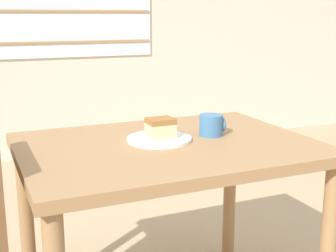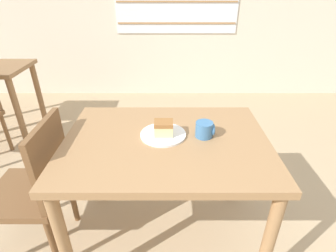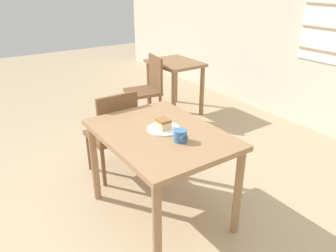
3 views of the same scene
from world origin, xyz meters
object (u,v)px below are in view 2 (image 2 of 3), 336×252
dining_table_near (167,156)px  plate (164,134)px  chair_near_window (37,186)px  cake_slice (164,128)px  coffee_mug (205,130)px

dining_table_near → plate: 0.12m
chair_near_window → cake_slice: bearing=96.2°
plate → cake_slice: (0.00, -0.01, 0.04)m
cake_slice → dining_table_near: bearing=-69.3°
chair_near_window → plate: chair_near_window is taller
dining_table_near → plate: bearing=111.5°
chair_near_window → plate: size_ratio=3.50×
dining_table_near → coffee_mug: 0.25m
cake_slice → coffee_mug: size_ratio=0.98×
cake_slice → coffee_mug: (0.22, -0.00, -0.01)m
coffee_mug → plate: bearing=177.6°
dining_table_near → chair_near_window: chair_near_window is taller
plate → coffee_mug: (0.22, -0.01, 0.04)m
plate → cake_slice: size_ratio=2.48×
coffee_mug → cake_slice: bearing=179.2°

